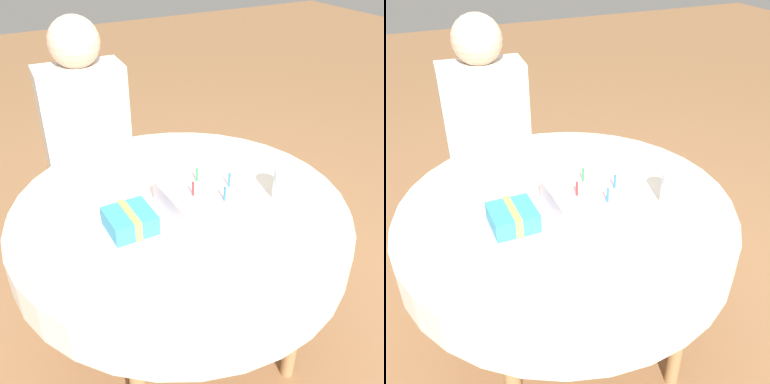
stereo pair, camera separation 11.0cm
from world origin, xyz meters
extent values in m
plane|color=#8C603D|center=(0.00, 0.00, 0.00)|extent=(12.00, 12.00, 0.00)
cylinder|color=silver|center=(0.00, 0.00, 0.70)|extent=(1.09, 1.09, 0.02)
cylinder|color=silver|center=(0.00, 0.00, 0.63)|extent=(1.11, 1.11, 0.13)
cylinder|color=#A37A4C|center=(-0.30, -0.30, 0.35)|extent=(0.05, 0.05, 0.69)
cylinder|color=#A37A4C|center=(0.30, -0.30, 0.35)|extent=(0.05, 0.05, 0.69)
cylinder|color=#A37A4C|center=(-0.30, 0.30, 0.35)|extent=(0.05, 0.05, 0.69)
cylinder|color=#A37A4C|center=(0.30, 0.30, 0.35)|extent=(0.05, 0.05, 0.69)
cube|color=#4C331E|center=(-0.08, 0.76, 0.42)|extent=(0.39, 0.39, 0.04)
cube|color=#4C331E|center=(-0.06, 0.93, 0.68)|extent=(0.33, 0.06, 0.47)
cylinder|color=#4C331E|center=(-0.24, 0.62, 0.20)|extent=(0.04, 0.04, 0.40)
cylinder|color=#4C331E|center=(0.06, 0.60, 0.20)|extent=(0.04, 0.04, 0.40)
cylinder|color=#4C331E|center=(-0.22, 0.93, 0.20)|extent=(0.04, 0.04, 0.40)
cylinder|color=#4C331E|center=(0.09, 0.90, 0.20)|extent=(0.04, 0.04, 0.40)
cylinder|color=#DBB293|center=(-0.18, 0.62, 0.22)|extent=(0.09, 0.09, 0.44)
cylinder|color=#DBB293|center=(0.00, 0.61, 0.22)|extent=(0.09, 0.09, 0.44)
cube|color=beige|center=(-0.08, 0.76, 0.71)|extent=(0.38, 0.22, 0.53)
sphere|color=#DBB293|center=(-0.08, 0.76, 1.07)|extent=(0.21, 0.21, 0.21)
cube|color=white|center=(0.06, -0.09, 0.71)|extent=(0.32, 0.32, 0.00)
cube|color=silver|center=(0.06, -0.09, 0.75)|extent=(0.27, 0.27, 0.08)
cylinder|color=blue|center=(0.12, -0.10, 0.82)|extent=(0.01, 0.01, 0.05)
cylinder|color=green|center=(0.05, -0.02, 0.82)|extent=(0.01, 0.01, 0.05)
cylinder|color=red|center=(0.00, -0.09, 0.82)|extent=(0.01, 0.01, 0.05)
cylinder|color=blue|center=(0.07, -0.16, 0.82)|extent=(0.01, 0.01, 0.05)
cylinder|color=silver|center=(0.31, -0.13, 0.77)|extent=(0.07, 0.07, 0.11)
cube|color=teal|center=(-0.19, -0.05, 0.74)|extent=(0.14, 0.14, 0.06)
cube|color=#EAE54C|center=(-0.19, -0.05, 0.74)|extent=(0.02, 0.14, 0.07)
camera|label=1|loc=(-0.55, -1.08, 1.53)|focal=42.00mm
camera|label=2|loc=(-0.45, -1.13, 1.53)|focal=42.00mm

